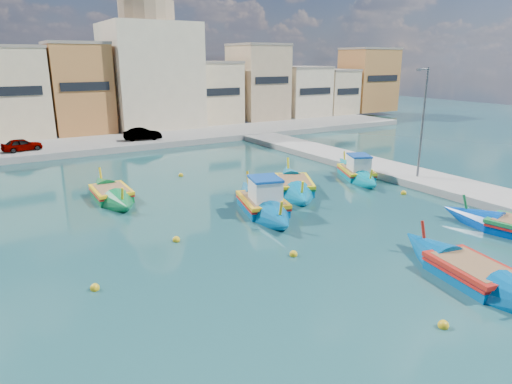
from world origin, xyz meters
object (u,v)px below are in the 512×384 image
object	(u,v)px
church_block	(149,60)
luzzu_turquoise_cabin	(356,173)
luzzu_cyan_mid	(294,186)
quay_street_lamp	(422,122)
luzzu_green	(112,195)
luzzu_cyan_south	(472,274)
luzzu_blue_cabin	(263,204)

from	to	relation	value
church_block	luzzu_turquoise_cabin	bearing A→B (deg)	-80.72
luzzu_cyan_mid	quay_street_lamp	bearing A→B (deg)	-19.81
church_block	luzzu_cyan_mid	xyz separation A→B (m)	(-1.08, -30.93, -8.12)
luzzu_green	luzzu_cyan_mid	bearing A→B (deg)	-22.06
luzzu_cyan_mid	luzzu_turquoise_cabin	bearing A→B (deg)	4.12
luzzu_turquoise_cabin	luzzu_green	bearing A→B (deg)	166.73
luzzu_turquoise_cabin	luzzu_green	xyz separation A→B (m)	(-17.08, 4.03, -0.07)
church_block	luzzu_turquoise_cabin	distance (m)	31.93
luzzu_turquoise_cabin	luzzu_green	distance (m)	17.55
luzzu_cyan_south	luzzu_turquoise_cabin	bearing A→B (deg)	62.21
luzzu_blue_cabin	luzzu_green	bearing A→B (deg)	134.66
luzzu_blue_cabin	luzzu_green	xyz separation A→B (m)	(-6.90, 6.98, -0.12)
luzzu_cyan_mid	luzzu_green	xyz separation A→B (m)	(-11.02, 4.46, -0.02)
quay_street_lamp	luzzu_blue_cabin	xyz separation A→B (m)	(-12.64, 0.55, -3.94)
luzzu_turquoise_cabin	luzzu_blue_cabin	distance (m)	10.60
luzzu_blue_cabin	luzzu_green	size ratio (longest dim) A/B	1.17
church_block	luzzu_cyan_mid	bearing A→B (deg)	-92.01
luzzu_cyan_mid	luzzu_cyan_south	distance (m)	14.40
luzzu_cyan_south	luzzu_green	bearing A→B (deg)	116.39
luzzu_turquoise_cabin	luzzu_cyan_mid	size ratio (longest dim) A/B	0.95
luzzu_green	luzzu_turquoise_cabin	bearing A→B (deg)	-13.27
quay_street_lamp	luzzu_blue_cabin	bearing A→B (deg)	177.49
luzzu_turquoise_cabin	luzzu_cyan_mid	bearing A→B (deg)	-175.88
quay_street_lamp	luzzu_cyan_south	distance (m)	15.73
quay_street_lamp	luzzu_turquoise_cabin	size ratio (longest dim) A/B	0.92
luzzu_turquoise_cabin	luzzu_cyan_mid	xyz separation A→B (m)	(-6.07, -0.44, -0.05)
luzzu_cyan_south	luzzu_blue_cabin	bearing A→B (deg)	101.57
quay_street_lamp	luzzu_green	bearing A→B (deg)	158.91
church_block	quay_street_lamp	distance (m)	35.04
luzzu_turquoise_cabin	luzzu_cyan_south	bearing A→B (deg)	-117.79
luzzu_cyan_mid	luzzu_cyan_south	world-z (taller)	luzzu_cyan_mid
church_block	luzzu_cyan_mid	size ratio (longest dim) A/B	2.09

